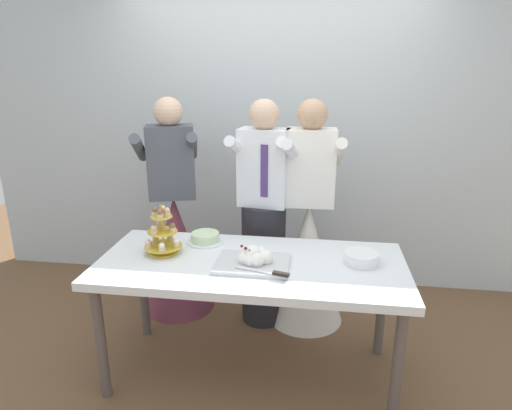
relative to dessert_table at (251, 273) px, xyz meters
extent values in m
plane|color=brown|center=(0.00, 0.00, -0.70)|extent=(8.00, 8.00, 0.00)
cube|color=silver|center=(0.00, 1.40, 0.75)|extent=(5.20, 0.10, 2.90)
cube|color=silver|center=(0.00, 0.00, 0.05)|extent=(1.80, 0.80, 0.05)
cylinder|color=#564C47|center=(-0.82, -0.32, -0.34)|extent=(0.06, 0.06, 0.72)
cylinder|color=#564C47|center=(0.82, -0.32, -0.34)|extent=(0.06, 0.06, 0.72)
cylinder|color=#564C47|center=(-0.82, 0.32, -0.34)|extent=(0.06, 0.06, 0.72)
cylinder|color=#564C47|center=(0.82, 0.32, -0.34)|extent=(0.06, 0.06, 0.72)
cylinder|color=gold|center=(-0.55, 0.05, 0.08)|extent=(0.17, 0.17, 0.01)
cylinder|color=gold|center=(-0.55, 0.05, 0.23)|extent=(0.01, 0.01, 0.31)
cylinder|color=gold|center=(-0.55, 0.05, 0.12)|extent=(0.23, 0.23, 0.01)
cylinder|color=#D1B784|center=(-0.46, 0.04, 0.14)|extent=(0.04, 0.04, 0.03)
sphere|color=white|center=(-0.46, 0.04, 0.16)|extent=(0.04, 0.04, 0.04)
cylinder|color=#D1B784|center=(-0.53, 0.13, 0.14)|extent=(0.04, 0.04, 0.03)
sphere|color=#D6B27A|center=(-0.53, 0.13, 0.16)|extent=(0.04, 0.04, 0.04)
cylinder|color=#D1B784|center=(-0.61, 0.10, 0.14)|extent=(0.04, 0.04, 0.03)
sphere|color=#D6B27A|center=(-0.61, 0.10, 0.16)|extent=(0.04, 0.04, 0.04)
cylinder|color=#D1B784|center=(-0.62, 0.00, 0.14)|extent=(0.04, 0.04, 0.03)
sphere|color=#EAB7C6|center=(-0.62, 0.00, 0.16)|extent=(0.04, 0.04, 0.04)
cylinder|color=#D1B784|center=(-0.52, -0.04, 0.14)|extent=(0.04, 0.04, 0.03)
sphere|color=white|center=(-0.52, -0.04, 0.16)|extent=(0.04, 0.04, 0.04)
cylinder|color=gold|center=(-0.55, 0.05, 0.21)|extent=(0.18, 0.18, 0.01)
cylinder|color=#D1B784|center=(-0.48, 0.05, 0.23)|extent=(0.04, 0.04, 0.03)
sphere|color=brown|center=(-0.48, 0.05, 0.25)|extent=(0.04, 0.04, 0.04)
cylinder|color=#D1B784|center=(-0.58, 0.10, 0.23)|extent=(0.04, 0.04, 0.03)
sphere|color=#EAB7C6|center=(-0.58, 0.10, 0.25)|extent=(0.04, 0.04, 0.04)
cylinder|color=#D1B784|center=(-0.58, -0.01, 0.23)|extent=(0.04, 0.04, 0.03)
sphere|color=#D6B27A|center=(-0.58, -0.01, 0.25)|extent=(0.04, 0.04, 0.04)
cylinder|color=gold|center=(-0.55, 0.05, 0.31)|extent=(0.13, 0.13, 0.01)
cylinder|color=#D1B784|center=(-0.51, 0.05, 0.33)|extent=(0.04, 0.04, 0.03)
sphere|color=#D6B27A|center=(-0.51, 0.05, 0.35)|extent=(0.04, 0.04, 0.04)
cylinder|color=#D1B784|center=(-0.55, 0.08, 0.33)|extent=(0.04, 0.04, 0.03)
sphere|color=#EAB7C6|center=(-0.55, 0.08, 0.35)|extent=(0.04, 0.04, 0.04)
cylinder|color=#D1B784|center=(-0.58, 0.04, 0.33)|extent=(0.04, 0.04, 0.03)
sphere|color=brown|center=(-0.58, 0.04, 0.35)|extent=(0.04, 0.04, 0.04)
cylinder|color=#D1B784|center=(-0.54, 0.01, 0.33)|extent=(0.04, 0.04, 0.03)
sphere|color=brown|center=(-0.54, 0.01, 0.35)|extent=(0.04, 0.04, 0.04)
cube|color=silver|center=(0.02, -0.05, 0.09)|extent=(0.42, 0.31, 0.02)
sphere|color=white|center=(0.09, -0.05, 0.13)|extent=(0.09, 0.09, 0.09)
sphere|color=white|center=(0.05, -0.01, 0.13)|extent=(0.09, 0.09, 0.09)
sphere|color=white|center=(0.00, 0.02, 0.13)|extent=(0.08, 0.08, 0.08)
sphere|color=white|center=(-0.02, -0.04, 0.13)|extent=(0.09, 0.09, 0.09)
sphere|color=white|center=(-0.02, -0.08, 0.12)|extent=(0.08, 0.08, 0.08)
sphere|color=white|center=(0.01, -0.09, 0.12)|extent=(0.07, 0.07, 0.07)
sphere|color=white|center=(0.05, -0.09, 0.13)|extent=(0.08, 0.08, 0.08)
sphere|color=white|center=(0.02, -0.05, 0.14)|extent=(0.11, 0.11, 0.11)
sphere|color=#2D1938|center=(-0.02, -0.08, 0.19)|extent=(0.02, 0.02, 0.02)
sphere|color=#B21923|center=(0.02, -0.05, 0.18)|extent=(0.02, 0.02, 0.02)
sphere|color=#B21923|center=(-0.05, -0.04, 0.19)|extent=(0.02, 0.02, 0.02)
sphere|color=#DB474C|center=(0.01, -0.09, 0.18)|extent=(0.02, 0.02, 0.02)
cube|color=silver|center=(0.05, -0.17, 0.10)|extent=(0.23, 0.08, 0.00)
cube|color=black|center=(0.19, -0.21, 0.11)|extent=(0.09, 0.05, 0.02)
cylinder|color=white|center=(0.64, 0.06, 0.08)|extent=(0.20, 0.20, 0.01)
cylinder|color=white|center=(0.64, 0.06, 0.09)|extent=(0.20, 0.20, 0.01)
cylinder|color=white|center=(0.64, 0.06, 0.10)|extent=(0.20, 0.20, 0.01)
cylinder|color=white|center=(0.64, 0.06, 0.11)|extent=(0.20, 0.20, 0.01)
cylinder|color=white|center=(0.64, 0.06, 0.12)|extent=(0.20, 0.20, 0.01)
cylinder|color=white|center=(0.64, 0.07, 0.13)|extent=(0.20, 0.20, 0.01)
cylinder|color=white|center=(-0.34, 0.25, 0.08)|extent=(0.24, 0.24, 0.01)
cylinder|color=beige|center=(-0.34, 0.25, 0.11)|extent=(0.18, 0.18, 0.05)
cylinder|color=#232328|center=(-0.01, 0.65, -0.24)|extent=(0.32, 0.32, 0.92)
cube|color=white|center=(-0.01, 0.65, 0.49)|extent=(0.37, 0.25, 0.54)
sphere|color=#D8B293|center=(-0.01, 0.65, 0.85)|extent=(0.21, 0.21, 0.21)
cylinder|color=white|center=(-0.18, 0.68, 0.60)|extent=(0.15, 0.49, 0.28)
cylinder|color=white|center=(0.20, 0.62, 0.60)|extent=(0.15, 0.49, 0.28)
cube|color=#4C3372|center=(0.01, 0.54, 0.49)|extent=(0.05, 0.02, 0.36)
cone|color=white|center=(0.32, 0.69, -0.24)|extent=(0.56, 0.56, 0.92)
cube|color=white|center=(0.32, 0.69, 0.49)|extent=(0.35, 0.21, 0.54)
sphere|color=tan|center=(0.32, 0.69, 0.85)|extent=(0.21, 0.21, 0.21)
cylinder|color=white|center=(0.12, 0.69, 0.60)|extent=(0.09, 0.49, 0.28)
cylinder|color=white|center=(0.50, 0.70, 0.60)|extent=(0.09, 0.49, 0.28)
cone|color=brown|center=(-0.70, 0.73, -0.24)|extent=(0.56, 0.56, 0.92)
cube|color=#4C515B|center=(-0.70, 0.73, 0.49)|extent=(0.38, 0.29, 0.54)
sphere|color=#D8B293|center=(-0.70, 0.73, 0.85)|extent=(0.21, 0.21, 0.21)
cylinder|color=#4C515B|center=(-0.92, 0.68, 0.60)|extent=(0.21, 0.49, 0.28)
cylinder|color=#4C515B|center=(-0.55, 0.79, 0.60)|extent=(0.21, 0.49, 0.28)
camera|label=1|loc=(0.36, -2.35, 1.18)|focal=31.16mm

